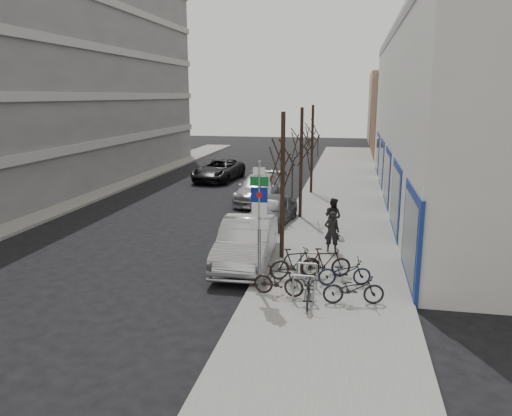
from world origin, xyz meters
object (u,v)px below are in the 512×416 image
at_px(highway_sign_pole, 259,219).
at_px(meter_mid, 287,208).
at_px(tree_mid, 302,137).
at_px(bike_far_inner, 326,262).
at_px(tree_near, 283,151).
at_px(tree_far, 313,128).
at_px(bike_mid_inner, 295,263).
at_px(meter_front, 268,240).
at_px(parked_car_back, 259,189).
at_px(parked_car_mid, 271,211).
at_px(bike_near_left, 309,286).
at_px(parked_car_front, 246,243).
at_px(bike_near_right, 279,280).
at_px(meter_back, 300,187).
at_px(pedestrian_near, 332,232).
at_px(pedestrian_far, 333,216).
at_px(lane_car, 219,170).
at_px(bike_mid_curb, 345,270).
at_px(bike_far_curb, 354,286).
at_px(bike_rack, 307,273).

height_order(highway_sign_pole, meter_mid, highway_sign_pole).
xyz_separation_m(tree_mid, bike_far_inner, (1.72, -8.36, -3.43)).
distance_m(tree_near, tree_far, 13.00).
bearing_deg(meter_mid, tree_far, 86.78).
xyz_separation_m(meter_mid, bike_mid_inner, (1.19, -7.13, -0.23)).
bearing_deg(meter_front, bike_far_inner, -31.99).
height_order(tree_mid, parked_car_back, tree_mid).
xyz_separation_m(highway_sign_pole, tree_near, (0.20, 3.51, 1.65)).
bearing_deg(parked_car_mid, meter_mid, 9.13).
bearing_deg(parked_car_back, meter_front, -77.09).
xyz_separation_m(meter_mid, bike_near_left, (1.81, -9.05, -0.23)).
bearing_deg(bike_far_inner, meter_front, 39.61).
bearing_deg(parked_car_front, bike_near_right, -64.14).
distance_m(meter_back, pedestrian_near, 9.74).
bearing_deg(bike_far_inner, pedestrian_far, -18.50).
xyz_separation_m(parked_car_mid, lane_car, (-5.84, 12.05, 0.03)).
height_order(bike_mid_inner, parked_car_back, parked_car_back).
xyz_separation_m(meter_back, bike_near_right, (0.87, -14.14, -0.29)).
distance_m(bike_mid_curb, lane_car, 21.60).
relative_size(highway_sign_pole, bike_mid_curb, 2.49).
xyz_separation_m(meter_back, lane_car, (-6.59, 6.52, -0.14)).
bearing_deg(bike_near_left, pedestrian_near, 81.34).
height_order(meter_mid, bike_mid_inner, meter_mid).
distance_m(tree_far, meter_back, 4.08).
height_order(tree_mid, pedestrian_far, tree_mid).
distance_m(tree_far, bike_mid_inner, 15.53).
xyz_separation_m(meter_mid, bike_far_curb, (3.08, -8.85, -0.23)).
distance_m(bike_mid_curb, parked_car_mid, 8.21).
relative_size(tree_far, meter_back, 4.33).
distance_m(tree_mid, lane_car, 13.09).
bearing_deg(bike_mid_curb, bike_near_left, 134.96).
relative_size(highway_sign_pole, bike_far_curb, 2.37).
height_order(meter_front, pedestrian_far, pedestrian_far).
xyz_separation_m(tree_mid, parked_car_front, (-1.20, -7.19, -3.26)).
bearing_deg(parked_car_mid, tree_mid, 59.23).
xyz_separation_m(bike_near_right, lane_car, (-7.46, 20.66, 0.15)).
xyz_separation_m(meter_back, parked_car_mid, (-0.75, -5.52, -0.17)).
bearing_deg(meter_front, bike_far_curb, -47.34).
height_order(highway_sign_pole, bike_rack, highway_sign_pole).
bearing_deg(meter_front, parked_car_front, -165.69).
height_order(bike_rack, parked_car_front, parked_car_front).
bearing_deg(bike_far_curb, pedestrian_far, -2.72).
relative_size(bike_near_right, bike_mid_inner, 0.89).
height_order(bike_rack, bike_far_curb, bike_far_curb).
distance_m(tree_far, meter_mid, 8.62).
xyz_separation_m(tree_mid, bike_near_right, (0.42, -10.14, -3.48)).
xyz_separation_m(bike_rack, meter_mid, (-1.65, 7.90, 0.26)).
relative_size(meter_front, parked_car_mid, 0.29).
xyz_separation_m(tree_near, bike_near_right, (0.42, -3.64, -3.48)).
distance_m(meter_back, parked_car_mid, 5.57).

